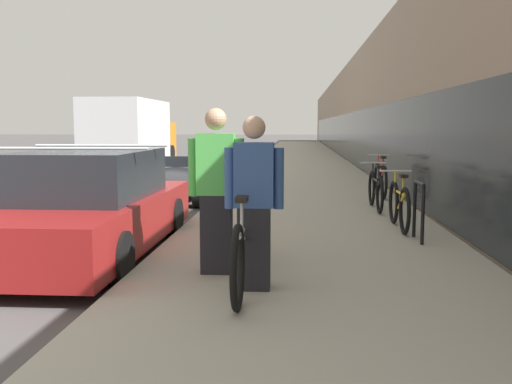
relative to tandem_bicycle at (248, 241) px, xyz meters
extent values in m
cube|color=#A39E8E|center=(0.76, 19.29, -0.48)|extent=(4.21, 70.00, 0.13)
cube|color=gray|center=(7.91, 27.29, 1.84)|extent=(10.00, 70.00, 4.76)
cube|color=#1E2328|center=(2.95, 27.29, 0.71)|extent=(0.10, 63.00, 2.20)
torus|color=black|center=(0.00, 1.09, -0.02)|extent=(0.06, 0.78, 0.78)
torus|color=black|center=(0.00, -1.07, -0.02)|extent=(0.06, 0.78, 0.78)
cylinder|color=#B7BCC1|center=(0.00, 0.01, 0.21)|extent=(0.04, 1.83, 0.04)
cylinder|color=#B7BCC1|center=(0.00, -0.42, 0.10)|extent=(0.04, 1.09, 0.35)
cylinder|color=#B7BCC1|center=(0.00, -0.68, 0.37)|extent=(0.03, 0.03, 0.32)
cube|color=black|center=(0.00, -0.68, 0.53)|extent=(0.11, 0.22, 0.05)
cylinder|color=#B7BCC1|center=(0.00, 0.92, 0.38)|extent=(0.03, 0.03, 0.34)
cylinder|color=silver|center=(0.00, 0.92, 0.55)|extent=(0.52, 0.03, 0.03)
cube|color=black|center=(0.09, -0.38, 0.00)|extent=(0.32, 0.23, 0.83)
cube|color=#33518E|center=(0.09, -0.38, 0.73)|extent=(0.39, 0.23, 0.63)
cylinder|color=#33518E|center=(-0.15, -0.38, 0.70)|extent=(0.10, 0.10, 0.60)
cylinder|color=#33518E|center=(0.34, -0.38, 0.70)|extent=(0.10, 0.10, 0.60)
sphere|color=tan|center=(0.09, -0.38, 1.20)|extent=(0.23, 0.23, 0.23)
cube|color=black|center=(-0.37, 0.23, 0.02)|extent=(0.34, 0.24, 0.87)
cube|color=#4CB74C|center=(-0.37, 0.23, 0.80)|extent=(0.41, 0.24, 0.67)
cylinder|color=#4CB74C|center=(-0.62, 0.23, 0.76)|extent=(0.10, 0.10, 0.63)
cylinder|color=#4CB74C|center=(-0.11, 0.23, 0.76)|extent=(0.10, 0.10, 0.63)
sphere|color=tan|center=(-0.37, 0.23, 1.28)|extent=(0.24, 0.24, 0.24)
cylinder|color=black|center=(2.23, 1.91, 0.00)|extent=(0.05, 0.05, 0.82)
cylinder|color=black|center=(2.23, 2.46, 0.00)|extent=(0.05, 0.05, 0.82)
cylinder|color=black|center=(2.23, 2.18, 0.41)|extent=(0.05, 0.55, 0.05)
torus|color=black|center=(2.13, 3.62, -0.05)|extent=(0.06, 0.71, 0.71)
torus|color=black|center=(2.13, 2.64, -0.05)|extent=(0.06, 0.71, 0.71)
cylinder|color=yellow|center=(2.13, 3.13, 0.16)|extent=(0.04, 0.83, 0.04)
cylinder|color=yellow|center=(2.13, 2.94, 0.06)|extent=(0.04, 0.51, 0.33)
cylinder|color=yellow|center=(2.13, 2.82, 0.31)|extent=(0.03, 0.03, 0.30)
cube|color=black|center=(2.13, 2.82, 0.46)|extent=(0.11, 0.22, 0.05)
cylinder|color=yellow|center=(2.13, 3.54, 0.32)|extent=(0.03, 0.03, 0.31)
cylinder|color=silver|center=(2.13, 3.54, 0.47)|extent=(0.52, 0.03, 0.03)
torus|color=black|center=(2.05, 5.80, -0.06)|extent=(0.06, 0.71, 0.71)
torus|color=black|center=(2.05, 4.66, -0.06)|extent=(0.06, 0.71, 0.71)
cylinder|color=black|center=(2.05, 5.23, 0.16)|extent=(0.04, 0.97, 0.04)
cylinder|color=black|center=(2.05, 5.00, 0.06)|extent=(0.04, 0.59, 0.33)
cylinder|color=black|center=(2.05, 4.87, 0.31)|extent=(0.03, 0.03, 0.29)
cube|color=black|center=(2.05, 4.87, 0.45)|extent=(0.11, 0.22, 0.05)
cylinder|color=black|center=(2.05, 5.71, 0.31)|extent=(0.03, 0.03, 0.31)
cylinder|color=silver|center=(2.05, 5.71, 0.47)|extent=(0.52, 0.03, 0.03)
torus|color=black|center=(2.44, 7.86, -0.03)|extent=(0.06, 0.76, 0.76)
torus|color=black|center=(2.44, 6.82, -0.03)|extent=(0.06, 0.76, 0.76)
cylinder|color=red|center=(2.44, 7.34, 0.20)|extent=(0.04, 0.88, 0.04)
cylinder|color=red|center=(2.44, 7.13, 0.09)|extent=(0.04, 0.54, 0.34)
cylinder|color=red|center=(2.44, 7.01, 0.35)|extent=(0.03, 0.03, 0.31)
cube|color=black|center=(2.44, 7.01, 0.51)|extent=(0.11, 0.22, 0.05)
cylinder|color=red|center=(2.44, 7.77, 0.36)|extent=(0.03, 0.03, 0.33)
cylinder|color=silver|center=(2.44, 7.77, 0.53)|extent=(0.52, 0.03, 0.03)
cube|color=maroon|center=(-2.30, 1.57, -0.07)|extent=(1.81, 4.74, 0.64)
cube|color=#1E2328|center=(-2.30, 1.57, 0.56)|extent=(1.55, 2.37, 0.63)
cylinder|color=silver|center=(-2.30, 2.09, 0.93)|extent=(1.93, 0.04, 0.04)
cylinder|color=silver|center=(-2.30, 1.04, 0.93)|extent=(1.93, 0.04, 0.04)
cylinder|color=black|center=(-3.14, 2.99, -0.24)|extent=(0.22, 0.60, 0.60)
cylinder|color=black|center=(-1.46, 2.99, -0.24)|extent=(0.22, 0.60, 0.60)
cylinder|color=black|center=(-1.46, 0.14, -0.24)|extent=(0.22, 0.60, 0.60)
ellipsoid|color=black|center=(-2.40, 7.22, -0.09)|extent=(1.74, 3.82, 0.64)
cube|color=#1E2328|center=(-2.40, 7.70, 0.35)|extent=(1.22, 0.04, 0.26)
cylinder|color=black|center=(-3.22, 8.33, -0.24)|extent=(0.22, 0.60, 0.60)
cylinder|color=black|center=(-1.59, 8.33, -0.24)|extent=(0.22, 0.60, 0.60)
cylinder|color=black|center=(-3.22, 6.11, -0.24)|extent=(0.22, 0.60, 0.60)
cylinder|color=black|center=(-1.59, 6.11, -0.24)|extent=(0.22, 0.60, 0.60)
cube|color=orange|center=(-6.63, 21.33, 0.53)|extent=(2.24, 1.80, 1.69)
cube|color=silver|center=(-6.63, 17.72, 0.99)|extent=(2.44, 5.41, 2.60)
cylinder|color=black|center=(-7.74, 20.86, -0.12)|extent=(0.28, 0.84, 0.84)
cylinder|color=black|center=(-5.51, 20.86, -0.12)|extent=(0.28, 0.84, 0.84)
cylinder|color=black|center=(-7.74, 16.64, -0.12)|extent=(0.28, 0.84, 0.84)
cylinder|color=black|center=(-5.51, 16.64, -0.12)|extent=(0.28, 0.84, 0.84)
camera|label=1|loc=(0.51, -5.92, 1.21)|focal=40.00mm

